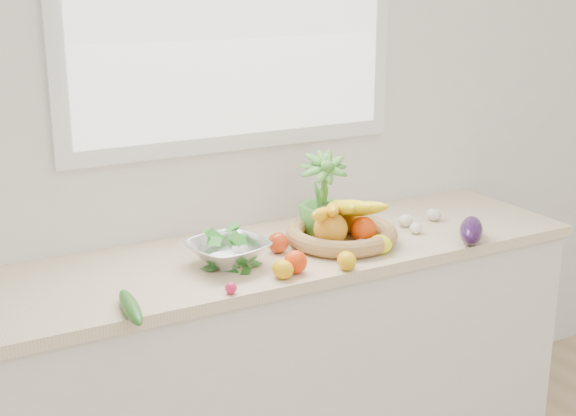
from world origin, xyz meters
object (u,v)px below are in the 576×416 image
apple (278,243)px  eggplant (471,230)px  fruit_basket (341,228)px  colander_with_spinach (228,247)px  cucumber (131,307)px  potted_herb (322,196)px

apple → eggplant: (0.65, -0.23, 0.01)m
fruit_basket → colander_with_spinach: size_ratio=1.58×
cucumber → colander_with_spinach: bearing=28.5°
fruit_basket → colander_with_spinach: fruit_basket is taller
apple → cucumber: bearing=-157.7°
eggplant → colander_with_spinach: colander_with_spinach is taller
apple → potted_herb: (0.23, 0.09, 0.11)m
apple → cucumber: size_ratio=0.29×
eggplant → potted_herb: (-0.42, 0.33, 0.10)m
apple → eggplant: bearing=-19.7°
apple → fruit_basket: (0.24, -0.02, 0.02)m
fruit_basket → colander_with_spinach: (-0.44, -0.01, 0.01)m
eggplant → cucumber: (-1.25, -0.01, -0.02)m
colander_with_spinach → cucumber: bearing=-151.5°
eggplant → potted_herb: potted_herb is taller
cucumber → potted_herb: size_ratio=0.79×
eggplant → fruit_basket: bearing=152.6°
cucumber → fruit_basket: (0.84, 0.23, 0.03)m
cucumber → fruit_basket: fruit_basket is taller
apple → potted_herb: 0.27m
eggplant → fruit_basket: (-0.41, 0.21, 0.01)m
potted_herb → colander_with_spinach: size_ratio=1.06×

